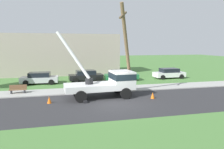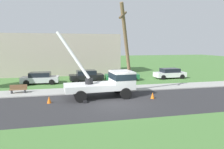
{
  "view_description": "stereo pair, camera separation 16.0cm",
  "coord_description": "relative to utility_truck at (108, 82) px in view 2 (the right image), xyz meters",
  "views": [
    {
      "loc": [
        -4.08,
        -16.11,
        4.79
      ],
      "look_at": [
        0.44,
        3.19,
        1.93
      ],
      "focal_mm": 33.51,
      "sensor_mm": 36.0,
      "label": 1
    },
    {
      "loc": [
        -3.92,
        -16.15,
        4.79
      ],
      "look_at": [
        0.44,
        3.19,
        1.93
      ],
      "focal_mm": 33.51,
      "sensor_mm": 36.0,
      "label": 2
    }
  ],
  "objects": [
    {
      "name": "traffic_cone_ahead",
      "position": [
        3.72,
        -1.52,
        -1.13
      ],
      "size": [
        0.36,
        0.36,
        0.56
      ],
      "primitive_type": "cone",
      "color": "orange",
      "rests_on": "ground"
    },
    {
      "name": "ground_plane",
      "position": [
        0.11,
        9.71,
        -1.41
      ],
      "size": [
        120.0,
        120.0,
        0.0
      ],
      "primitive_type": "plane",
      "color": "#477538"
    },
    {
      "name": "lowrise_building_backdrop",
      "position": [
        -4.13,
        16.74,
        1.79
      ],
      "size": [
        18.0,
        6.0,
        6.4
      ],
      "primitive_type": "cube",
      "color": "#A5998C",
      "rests_on": "ground"
    },
    {
      "name": "park_bench",
      "position": [
        -8.34,
        3.02,
        -0.95
      ],
      "size": [
        1.6,
        0.45,
        0.9
      ],
      "color": "brown",
      "rests_on": "ground"
    },
    {
      "name": "traffic_cone_behind",
      "position": [
        -5.19,
        -1.0,
        -1.13
      ],
      "size": [
        0.36,
        0.36,
        0.56
      ],
      "primitive_type": "cone",
      "color": "orange",
      "rests_on": "ground"
    },
    {
      "name": "sidewalk_strip",
      "position": [
        0.11,
        2.96,
        -1.36
      ],
      "size": [
        80.0,
        2.86,
        0.1
      ],
      "primitive_type": "cube",
      "color": "#9E9E99",
      "rests_on": "ground"
    },
    {
      "name": "parked_sedan_silver",
      "position": [
        -6.85,
        8.18,
        -0.7
      ],
      "size": [
        4.49,
        2.18,
        1.42
      ],
      "color": "#B7B7BF",
      "rests_on": "ground"
    },
    {
      "name": "utility_truck",
      "position": [
        0.0,
        0.0,
        0.0
      ],
      "size": [
        6.91,
        3.21,
        5.98
      ],
      "color": "silver",
      "rests_on": "ground"
    },
    {
      "name": "traffic_cone_curbside",
      "position": [
        2.35,
        1.13,
        -1.13
      ],
      "size": [
        0.36,
        0.36,
        0.56
      ],
      "primitive_type": "cone",
      "color": "orange",
      "rests_on": "ground"
    },
    {
      "name": "parked_sedan_black",
      "position": [
        -1.11,
        8.89,
        -0.7
      ],
      "size": [
        4.51,
        2.21,
        1.42
      ],
      "color": "black",
      "rests_on": "ground"
    },
    {
      "name": "parked_sedan_green",
      "position": [
        3.58,
        8.24,
        -0.7
      ],
      "size": [
        4.45,
        2.1,
        1.42
      ],
      "color": "#1E6638",
      "rests_on": "ground"
    },
    {
      "name": "road_asphalt",
      "position": [
        0.11,
        -2.29,
        -1.4
      ],
      "size": [
        80.0,
        7.63,
        0.01
      ],
      "primitive_type": "cube",
      "color": "#2B2B2D",
      "rests_on": "ground"
    },
    {
      "name": "leaning_utility_pole",
      "position": [
        1.88,
        0.48,
        2.89
      ],
      "size": [
        2.45,
        3.52,
        8.43
      ],
      "color": "brown",
      "rests_on": "ground"
    },
    {
      "name": "parked_sedan_white",
      "position": [
        10.73,
        8.54,
        -0.7
      ],
      "size": [
        4.44,
        2.08,
        1.42
      ],
      "color": "silver",
      "rests_on": "ground"
    }
  ]
}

